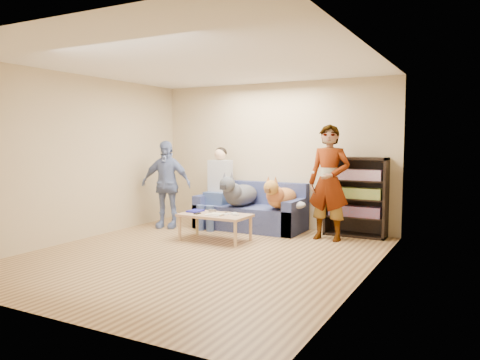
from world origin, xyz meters
The scene contains 27 objects.
ground centered at (0.00, 0.00, 0.00)m, with size 5.00×5.00×0.00m, color brown.
ceiling centered at (0.00, 0.00, 2.60)m, with size 5.00×5.00×0.00m, color white.
wall_back centered at (0.00, 2.50, 1.30)m, with size 4.50×4.50×0.00m, color tan.
wall_front centered at (0.00, -2.50, 1.30)m, with size 4.50×4.50×0.00m, color tan.
wall_left centered at (-2.25, 0.00, 1.30)m, with size 5.00×5.00×0.00m, color tan.
wall_right centered at (2.25, 0.00, 1.30)m, with size 5.00×5.00×0.00m, color tan.
blanket centered at (0.60, 1.99, 0.50)m, with size 0.41×0.35×0.14m, color silver.
person_standing_right centered at (1.25, 1.84, 0.91)m, with size 0.66×0.44×1.82m, color gray.
person_standing_left centered at (-1.66, 1.48, 0.78)m, with size 0.92×0.38×1.57m, color #7B8CC5.
held_controller centered at (1.05, 1.64, 1.08)m, with size 0.04×0.12×0.03m, color white.
notebook_blue centered at (-0.71, 1.00, 0.43)m, with size 0.20×0.26×0.03m, color navy.
papers centered at (-0.26, 0.85, 0.43)m, with size 0.26×0.20×0.01m, color silver.
magazine centered at (-0.23, 0.87, 0.44)m, with size 0.22×0.17×0.01m, color #C1B99A.
camera_silver centered at (-0.43, 1.07, 0.45)m, with size 0.11×0.06×0.05m, color #ABACB0.
controller_a centered at (-0.03, 1.05, 0.43)m, with size 0.04×0.13×0.03m, color white.
controller_b centered at (0.05, 0.97, 0.43)m, with size 0.09×0.06×0.03m, color silver.
headphone_cup_a centered at (-0.11, 0.93, 0.43)m, with size 0.07×0.07×0.02m, color white.
headphone_cup_b centered at (-0.11, 1.01, 0.43)m, with size 0.07×0.07×0.02m, color silver.
pen_orange centered at (-0.33, 0.79, 0.42)m, with size 0.01×0.01×0.14m, color orange.
pen_black centered at (-0.19, 1.13, 0.42)m, with size 0.01×0.01×0.14m, color black.
wallet centered at (-0.56, 0.83, 0.43)m, with size 0.07×0.12×0.01m, color black.
sofa centered at (-0.25, 2.10, 0.28)m, with size 1.90×0.85×0.82m.
person_seated centered at (-0.87, 1.97, 0.77)m, with size 0.40×0.73×1.47m.
dog_gray centered at (-0.37, 1.85, 0.65)m, with size 0.43×1.26×0.62m.
dog_tan centered at (0.38, 1.92, 0.63)m, with size 0.40×1.16×0.58m.
coffee_table centered at (-0.31, 0.95, 0.37)m, with size 1.10×0.60×0.42m.
bookshelf centered at (1.55, 2.33, 0.68)m, with size 1.00×0.34×1.30m.
Camera 1 is at (3.45, -5.27, 1.59)m, focal length 35.00 mm.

